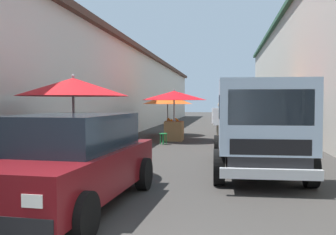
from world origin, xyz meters
name	(u,v)px	position (x,y,z in m)	size (l,w,h in m)	color
ground	(208,141)	(13.50, 0.00, 0.00)	(90.00, 90.00, 0.00)	#33302D
building_left_whitewash	(64,89)	(15.75, 7.47, 2.33)	(49.80, 7.50, 4.65)	beige
fruit_stall_mid_lane	(168,102)	(15.86, 2.08, 1.63)	(2.45, 2.45, 2.10)	#9E9EA3
fruit_stall_near_left	(174,101)	(13.35, 1.44, 1.69)	(2.78, 2.78, 2.19)	#9E9EA3
fruit_stall_far_left	(72,101)	(5.23, 2.50, 1.67)	(2.38, 2.38, 2.24)	#9E9EA3
fruit_stall_far_right	(265,101)	(15.27, -2.52, 1.70)	(2.58, 2.58, 2.17)	#9E9EA3
fruit_stall_near_right	(261,103)	(11.81, -2.01, 1.61)	(2.23, 2.23, 2.15)	#9E9EA3
hatchback_car	(69,160)	(3.24, 1.70, 0.74)	(3.99, 2.09, 1.45)	#600F14
delivery_truck	(260,131)	(5.81, -1.47, 1.04)	(4.97, 2.07, 2.08)	black
vendor_by_crates	(221,121)	(11.04, -0.57, 0.96)	(0.33, 0.64, 1.66)	#665B4C
vendor_in_shade	(277,119)	(13.82, -2.88, 0.94)	(0.64, 0.27, 1.63)	#665B4C
plastic_stool	(163,136)	(11.88, 1.65, 0.33)	(0.30, 0.30, 0.43)	#1E8C3F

